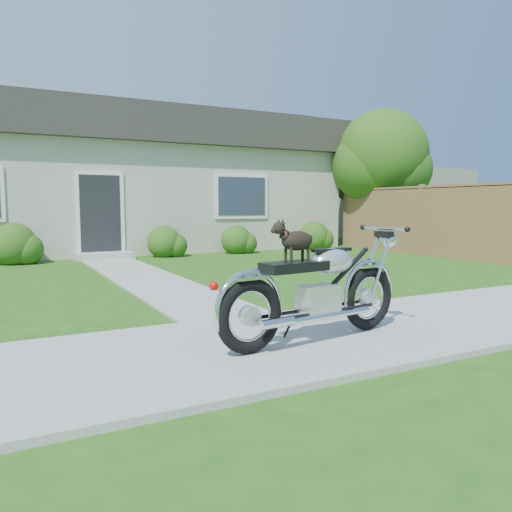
% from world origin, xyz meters
% --- Properties ---
extents(ground, '(80.00, 80.00, 0.00)m').
position_xyz_m(ground, '(0.00, 0.00, 0.00)').
color(ground, '#235114').
rests_on(ground, ground).
extents(sidewalk, '(24.00, 2.20, 0.04)m').
position_xyz_m(sidewalk, '(0.00, 0.00, 0.02)').
color(sidewalk, '#9E9B93').
rests_on(sidewalk, ground).
extents(walkway, '(1.20, 8.00, 0.03)m').
position_xyz_m(walkway, '(-1.50, 5.00, 0.01)').
color(walkway, '#9E9B93').
rests_on(walkway, ground).
extents(house, '(12.60, 7.03, 4.50)m').
position_xyz_m(house, '(-0.00, 11.99, 2.16)').
color(house, beige).
rests_on(house, ground).
extents(fence, '(0.12, 6.62, 1.90)m').
position_xyz_m(fence, '(6.30, 5.75, 0.94)').
color(fence, '#9E7347').
rests_on(fence, ground).
extents(tree_near, '(2.86, 2.84, 4.35)m').
position_xyz_m(tree_near, '(7.17, 8.09, 2.79)').
color(tree_near, '#3D2B1C').
rests_on(tree_near, ground).
extents(tree_far, '(2.84, 2.81, 4.32)m').
position_xyz_m(tree_far, '(8.67, 10.57, 2.77)').
color(tree_far, '#3D2B1C').
rests_on(tree_far, ground).
extents(shrub_row, '(10.28, 1.02, 1.02)m').
position_xyz_m(shrub_row, '(-0.29, 8.50, 0.39)').
color(shrub_row, '#2C5416').
rests_on(shrub_row, ground).
extents(potted_plant_left, '(0.68, 0.59, 0.74)m').
position_xyz_m(potted_plant_left, '(-3.76, 8.55, 0.37)').
color(potted_plant_left, '#17591A').
rests_on(potted_plant_left, ground).
extents(potted_plant_right, '(0.50, 0.50, 0.73)m').
position_xyz_m(potted_plant_right, '(1.99, 8.55, 0.37)').
color(potted_plant_right, '#1E7021').
rests_on(potted_plant_right, ground).
extents(motorcycle_with_dog, '(2.22, 0.65, 1.15)m').
position_xyz_m(motorcycle_with_dog, '(-1.17, -0.20, 0.55)').
color(motorcycle_with_dog, black).
rests_on(motorcycle_with_dog, sidewalk).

